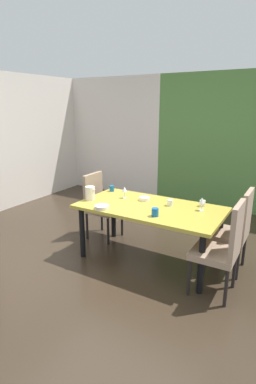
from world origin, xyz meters
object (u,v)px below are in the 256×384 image
object	(u,v)px
cup_south	(155,212)
cup_east	(170,203)
chair_left_far	(100,203)
serving_bowl_north	(144,199)
cup_front	(112,188)
pitcher_rear	(90,193)
chair_right_far	(235,228)
chair_right_near	(223,246)
serving_bowl_near_window	(102,207)
wine_glass_near_shelf	(125,190)
dining_table	(150,212)
cup_center	(202,203)
wine_glass_right	(202,201)

from	to	relation	value
cup_south	cup_east	xyz separation A→B (m)	(0.00, 0.43, -0.01)
cup_east	chair_left_far	bearing A→B (deg)	173.57
chair_left_far	cup_east	world-z (taller)	chair_left_far
serving_bowl_north	cup_front	distance (m)	0.63
pitcher_rear	chair_right_far	bearing A→B (deg)	14.18
chair_right_near	serving_bowl_north	size ratio (longest dim) A/B	7.34
serving_bowl_north	serving_bowl_near_window	xyz separation A→B (m)	(-0.29, -0.56, -0.00)
chair_left_far	chair_right_near	bearing A→B (deg)	73.95
wine_glass_near_shelf	dining_table	bearing A→B (deg)	-16.79
dining_table	chair_right_near	world-z (taller)	chair_right_near
wine_glass_near_shelf	serving_bowl_north	size ratio (longest dim) A/B	1.13
serving_bowl_near_window	cup_front	distance (m)	0.77
pitcher_rear	serving_bowl_north	bearing A→B (deg)	28.91
wine_glass_near_shelf	cup_center	bearing A→B (deg)	11.01
serving_bowl_north	cup_south	bearing A→B (deg)	-50.94
dining_table	serving_bowl_north	xyz separation A→B (m)	(-0.17, 0.18, 0.10)
chair_right_near	serving_bowl_north	bearing A→B (deg)	68.21
wine_glass_near_shelf	serving_bowl_near_window	xyz separation A→B (m)	(-0.01, -0.52, -0.10)
wine_glass_right	chair_left_far	bearing A→B (deg)	176.12
dining_table	serving_bowl_north	bearing A→B (deg)	133.65
serving_bowl_north	cup_center	distance (m)	0.75
chair_left_far	chair_right_near	world-z (taller)	chair_right_near
chair_right_far	wine_glass_right	world-z (taller)	chair_right_far
serving_bowl_north	cup_east	world-z (taller)	cup_east
chair_right_near	cup_front	bearing A→B (deg)	71.09
chair_right_far	cup_east	bearing A→B (deg)	99.72
chair_right_near	pitcher_rear	distance (m)	1.80
chair_right_far	wine_glass_near_shelf	bearing A→B (deg)	95.79
chair_left_far	pitcher_rear	xyz separation A→B (m)	(0.18, -0.45, 0.29)
wine_glass_near_shelf	cup_south	size ratio (longest dim) A/B	1.67
pitcher_rear	chair_right_near	bearing A→B (deg)	-3.64
chair_right_far	chair_left_far	bearing A→B (deg)	90.00
cup_center	chair_left_far	bearing A→B (deg)	-178.07
wine_glass_near_shelf	cup_south	bearing A→B (deg)	-32.55
serving_bowl_north	cup_east	size ratio (longest dim) A/B	1.82
dining_table	cup_east	size ratio (longest dim) A/B	23.13
chair_right_near	cup_east	distance (m)	0.91
cup_east	cup_center	xyz separation A→B (m)	(0.36, 0.18, -0.00)
wine_glass_near_shelf	cup_south	world-z (taller)	wine_glass_near_shelf
wine_glass_near_shelf	cup_front	world-z (taller)	wine_glass_near_shelf
cup_front	cup_south	bearing A→B (deg)	-31.50
chair_left_far	serving_bowl_near_window	xyz separation A→B (m)	(0.51, -0.66, 0.22)
cup_center	chair_right_far	bearing A→B (deg)	-7.04
chair_right_far	serving_bowl_near_window	distance (m)	1.60
chair_right_far	serving_bowl_near_window	size ratio (longest dim) A/B	5.69
chair_left_far	serving_bowl_near_window	size ratio (longest dim) A/B	5.43
cup_front	serving_bowl_north	bearing A→B (deg)	-13.24
cup_south	chair_left_far	bearing A→B (deg)	154.46
chair_right_far	serving_bowl_north	xyz separation A→B (m)	(-1.15, -0.10, 0.20)
chair_right_far	wine_glass_near_shelf	world-z (taller)	chair_right_far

